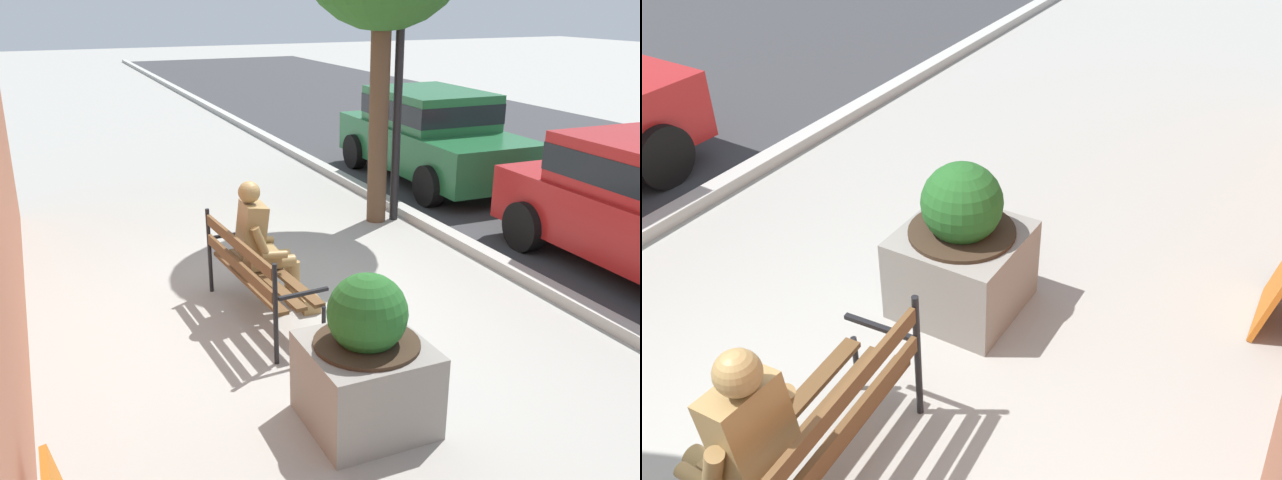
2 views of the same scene
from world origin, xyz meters
TOP-DOWN VIEW (x-y plane):
  - ground_plane at (0.00, 0.00)m, footprint 80.00×80.00m
  - curb_stone at (0.00, 2.90)m, footprint 60.00×0.20m
  - park_bench at (0.13, -0.24)m, footprint 1.83×0.65m
  - bronze_statue_seated at (-0.10, -0.03)m, footprint 0.65×0.76m
  - concrete_planter at (2.11, -0.03)m, footprint 0.88×0.88m
  - parked_car_green at (-3.93, 4.36)m, footprint 4.13×1.99m
  - lamp_post at (-2.19, 2.65)m, footprint 0.32×0.32m

SIDE VIEW (x-z plane):
  - ground_plane at x=0.00m, z-range 0.00..0.00m
  - curb_stone at x=0.00m, z-range 0.00..0.12m
  - concrete_planter at x=2.11m, z-range -0.10..1.11m
  - park_bench at x=0.13m, z-range 0.07..1.02m
  - bronze_statue_seated at x=-0.10m, z-range -0.02..1.35m
  - parked_car_green at x=-3.93m, z-range 0.06..1.62m
  - lamp_post at x=-2.19m, z-range 0.60..4.50m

